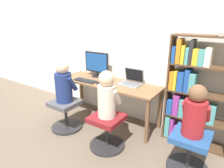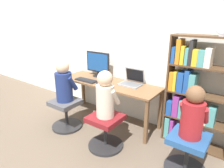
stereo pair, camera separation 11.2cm
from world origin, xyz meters
TOP-DOWN VIEW (x-y plane):
  - ground_plane at (0.00, 0.00)m, footprint 14.00×14.00m
  - wall_back at (0.00, 0.65)m, footprint 10.00×0.05m
  - desk at (0.00, 0.29)m, footprint 1.79×0.58m
  - desktop_monitor at (-0.37, 0.46)m, footprint 0.51×0.19m
  - laptop at (0.38, 0.42)m, footprint 0.35×0.30m
  - keyboard at (-0.36, 0.12)m, footprint 0.41×0.15m
  - computer_mouse_by_keyboard at (-0.10, 0.14)m, footprint 0.06×0.10m
  - office_chair_left at (-0.42, -0.32)m, footprint 0.50×0.50m
  - office_chair_right at (0.43, -0.35)m, footprint 0.50×0.50m
  - person_at_monitor at (-0.42, -0.31)m, footprint 0.32×0.30m
  - person_at_laptop at (0.43, -0.35)m, footprint 0.30×0.28m
  - bookshelf at (1.33, 0.41)m, footprint 0.88×0.27m
  - desk_clock at (1.57, 0.36)m, footprint 0.15×0.03m
  - office_chair_side at (1.50, -0.17)m, footprint 0.50×0.50m
  - person_near_shelf at (1.50, -0.17)m, footprint 0.30×0.27m

SIDE VIEW (x-z plane):
  - ground_plane at x=0.00m, z-range 0.00..0.00m
  - office_chair_left at x=-0.42m, z-range 0.03..0.51m
  - office_chair_right at x=0.43m, z-range 0.03..0.51m
  - office_chair_side at x=1.50m, z-range 0.03..0.51m
  - desk at x=0.00m, z-range 0.28..0.99m
  - keyboard at x=-0.36m, z-range 0.71..0.74m
  - computer_mouse_by_keyboard at x=-0.10m, z-range 0.71..0.75m
  - person_near_shelf at x=1.50m, z-range 0.46..1.06m
  - bookshelf at x=1.33m, z-range -0.01..1.54m
  - laptop at x=0.38m, z-range 0.64..0.89m
  - person_at_laptop at x=0.43m, z-range 0.46..1.10m
  - person_at_monitor at x=-0.42m, z-range 0.46..1.12m
  - desktop_monitor at x=-0.37m, z-range 0.72..1.17m
  - wall_back at x=0.00m, z-range 0.00..2.60m
  - desk_clock at x=1.57m, z-range 1.56..1.73m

